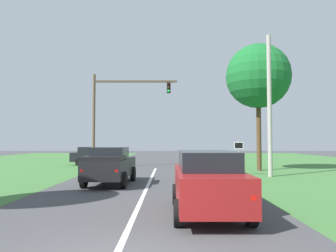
{
  "coord_description": "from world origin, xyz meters",
  "views": [
    {
      "loc": [
        1.02,
        -6.07,
        2.25
      ],
      "look_at": [
        0.92,
        16.03,
        3.28
      ],
      "focal_mm": 35.24,
      "sensor_mm": 36.0,
      "label": 1
    }
  ],
  "objects_px": {
    "pickup_truck_lead": "(112,165)",
    "utility_pole_right": "(271,105)",
    "oak_tree_right": "(260,76)",
    "crossing_suv_far": "(98,155)",
    "red_suv_near": "(209,181)",
    "keep_moving_sign": "(240,153)",
    "traffic_light": "(117,106)"
  },
  "relations": [
    {
      "from": "pickup_truck_lead",
      "to": "utility_pole_right",
      "type": "bearing_deg",
      "value": 21.75
    },
    {
      "from": "oak_tree_right",
      "to": "crossing_suv_far",
      "type": "bearing_deg",
      "value": 156.56
    },
    {
      "from": "utility_pole_right",
      "to": "red_suv_near",
      "type": "bearing_deg",
      "value": -116.31
    },
    {
      "from": "pickup_truck_lead",
      "to": "utility_pole_right",
      "type": "xyz_separation_m",
      "value": [
        9.55,
        3.81,
        3.56
      ]
    },
    {
      "from": "red_suv_near",
      "to": "keep_moving_sign",
      "type": "xyz_separation_m",
      "value": [
        3.41,
        11.31,
        0.47
      ]
    },
    {
      "from": "red_suv_near",
      "to": "keep_moving_sign",
      "type": "bearing_deg",
      "value": 73.22
    },
    {
      "from": "keep_moving_sign",
      "to": "red_suv_near",
      "type": "bearing_deg",
      "value": -106.78
    },
    {
      "from": "utility_pole_right",
      "to": "traffic_light",
      "type": "bearing_deg",
      "value": 147.99
    },
    {
      "from": "red_suv_near",
      "to": "utility_pole_right",
      "type": "xyz_separation_m",
      "value": [
        5.28,
        10.69,
        3.54
      ]
    },
    {
      "from": "pickup_truck_lead",
      "to": "utility_pole_right",
      "type": "distance_m",
      "value": 10.88
    },
    {
      "from": "keep_moving_sign",
      "to": "oak_tree_right",
      "type": "distance_m",
      "value": 7.27
    },
    {
      "from": "red_suv_near",
      "to": "oak_tree_right",
      "type": "height_order",
      "value": "oak_tree_right"
    },
    {
      "from": "utility_pole_right",
      "to": "keep_moving_sign",
      "type": "bearing_deg",
      "value": 161.7
    },
    {
      "from": "traffic_light",
      "to": "oak_tree_right",
      "type": "bearing_deg",
      "value": -12.67
    },
    {
      "from": "traffic_light",
      "to": "crossing_suv_far",
      "type": "xyz_separation_m",
      "value": [
        -2.25,
        3.38,
        -4.32
      ]
    },
    {
      "from": "pickup_truck_lead",
      "to": "oak_tree_right",
      "type": "bearing_deg",
      "value": 38.98
    },
    {
      "from": "traffic_light",
      "to": "red_suv_near",
      "type": "bearing_deg",
      "value": -71.87
    },
    {
      "from": "keep_moving_sign",
      "to": "oak_tree_right",
      "type": "relative_size",
      "value": 0.24
    },
    {
      "from": "oak_tree_right",
      "to": "crossing_suv_far",
      "type": "distance_m",
      "value": 16.32
    },
    {
      "from": "oak_tree_right",
      "to": "utility_pole_right",
      "type": "distance_m",
      "value": 5.13
    },
    {
      "from": "pickup_truck_lead",
      "to": "traffic_light",
      "type": "distance_m",
      "value": 11.61
    },
    {
      "from": "red_suv_near",
      "to": "keep_moving_sign",
      "type": "height_order",
      "value": "keep_moving_sign"
    },
    {
      "from": "crossing_suv_far",
      "to": "pickup_truck_lead",
      "type": "bearing_deg",
      "value": -75.12
    },
    {
      "from": "red_suv_near",
      "to": "crossing_suv_far",
      "type": "distance_m",
      "value": 22.45
    },
    {
      "from": "red_suv_near",
      "to": "oak_tree_right",
      "type": "bearing_deg",
      "value": 68.96
    },
    {
      "from": "red_suv_near",
      "to": "utility_pole_right",
      "type": "height_order",
      "value": "utility_pole_right"
    },
    {
      "from": "traffic_light",
      "to": "oak_tree_right",
      "type": "relative_size",
      "value": 0.81
    },
    {
      "from": "pickup_truck_lead",
      "to": "keep_moving_sign",
      "type": "distance_m",
      "value": 8.87
    },
    {
      "from": "red_suv_near",
      "to": "pickup_truck_lead",
      "type": "bearing_deg",
      "value": 121.8
    },
    {
      "from": "oak_tree_right",
      "to": "utility_pole_right",
      "type": "relative_size",
      "value": 1.07
    },
    {
      "from": "red_suv_near",
      "to": "traffic_light",
      "type": "bearing_deg",
      "value": 108.13
    },
    {
      "from": "utility_pole_right",
      "to": "oak_tree_right",
      "type": "bearing_deg",
      "value": 83.56
    }
  ]
}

